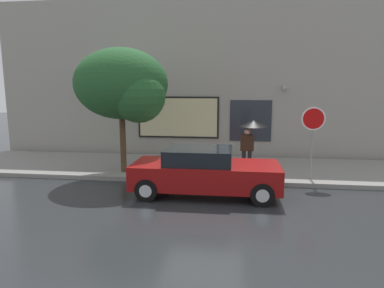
# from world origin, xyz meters

# --- Properties ---
(ground_plane) EXTENTS (60.00, 60.00, 0.00)m
(ground_plane) POSITION_xyz_m (0.00, 0.00, 0.00)
(ground_plane) COLOR #282B2D
(sidewalk) EXTENTS (20.00, 4.00, 0.15)m
(sidewalk) POSITION_xyz_m (0.00, 3.00, 0.07)
(sidewalk) COLOR gray
(sidewalk) RESTS_ON ground
(building_facade) EXTENTS (20.00, 0.67, 7.00)m
(building_facade) POSITION_xyz_m (-0.01, 5.50, 3.48)
(building_facade) COLOR #9E998E
(building_facade) RESTS_ON ground
(parked_car) EXTENTS (4.27, 1.84, 1.40)m
(parked_car) POSITION_xyz_m (0.05, -0.06, 0.69)
(parked_car) COLOR maroon
(parked_car) RESTS_ON ground
(fire_hydrant) EXTENTS (0.30, 0.44, 0.73)m
(fire_hydrant) POSITION_xyz_m (-0.94, 1.76, 0.51)
(fire_hydrant) COLOR yellow
(fire_hydrant) RESTS_ON sidewalk
(pedestrian_with_umbrella) EXTENTS (0.96, 0.96, 1.87)m
(pedestrian_with_umbrella) POSITION_xyz_m (1.49, 2.16, 1.63)
(pedestrian_with_umbrella) COLOR black
(pedestrian_with_umbrella) RESTS_ON sidewalk
(street_tree) EXTENTS (3.27, 2.78, 4.35)m
(street_tree) POSITION_xyz_m (-2.87, 1.67, 3.18)
(street_tree) COLOR #4C3823
(street_tree) RESTS_ON sidewalk
(stop_sign) EXTENTS (0.76, 0.10, 2.38)m
(stop_sign) POSITION_xyz_m (3.41, 1.58, 1.83)
(stop_sign) COLOR gray
(stop_sign) RESTS_ON sidewalk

